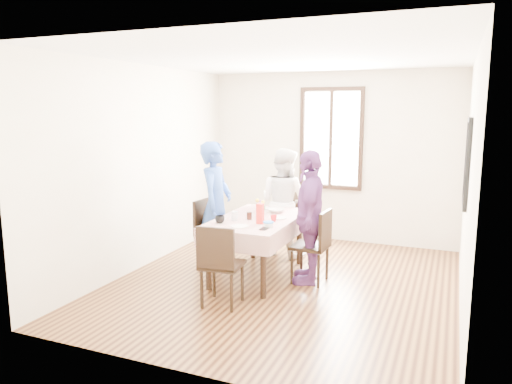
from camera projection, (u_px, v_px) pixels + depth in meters
ground at (284, 283)px, 5.97m from camera, size 4.50×4.50×0.00m
back_wall at (331, 157)px, 7.79m from camera, size 4.00×0.00×4.00m
right_wall at (469, 184)px, 4.99m from camera, size 0.00×4.50×4.50m
window_frame at (331, 139)px, 7.72m from camera, size 1.02×0.06×1.62m
window_pane at (331, 139)px, 7.73m from camera, size 0.90×0.02×1.50m
art_poster at (468, 162)px, 5.23m from camera, size 0.04×0.76×0.96m
dining_table at (257, 247)px, 6.18m from camera, size 0.82×1.47×0.75m
tablecloth at (258, 218)px, 6.12m from camera, size 0.94×1.59×0.01m
chair_left at (215, 234)px, 6.55m from camera, size 0.46×0.46×0.91m
chair_right at (310, 246)px, 5.95m from camera, size 0.44×0.44×0.91m
chair_far at (284, 224)px, 7.09m from camera, size 0.42×0.42×0.91m
chair_near at (222, 264)px, 5.25m from camera, size 0.45×0.45×0.91m
person_left at (216, 205)px, 6.47m from camera, size 0.48×0.66×1.70m
person_far at (283, 202)px, 7.02m from camera, size 0.91×0.80×1.57m
person_right at (309, 217)px, 5.90m from camera, size 0.60×1.03×1.64m
mug_black at (220, 219)px, 5.82m from camera, size 0.14×0.14×0.09m
mug_flag at (274, 218)px, 5.90m from camera, size 0.12×0.12×0.08m
mug_green at (261, 209)px, 6.42m from camera, size 0.14×0.14×0.09m
serving_bowl at (276, 211)px, 6.42m from camera, size 0.26×0.26×0.05m
juice_carton at (260, 214)px, 5.78m from camera, size 0.08×0.08×0.24m
butter_tub at (268, 225)px, 5.62m from camera, size 0.11×0.11×0.05m
jam_jar at (249, 216)px, 6.01m from camera, size 0.07×0.07×0.09m
drinking_glass at (235, 216)px, 5.96m from camera, size 0.08×0.08×0.11m
smartphone at (264, 228)px, 5.55m from camera, size 0.08×0.15×0.01m
flower_vase at (260, 213)px, 6.10m from camera, size 0.06×0.06×0.12m
plate_right at (278, 218)px, 6.08m from camera, size 0.20×0.20×0.01m
plate_far at (271, 209)px, 6.65m from camera, size 0.20×0.20×0.01m
plate_near at (239, 226)px, 5.64m from camera, size 0.20×0.20×0.01m
butter_lid at (268, 222)px, 5.62m from camera, size 0.12×0.12×0.01m
flower_bunch at (260, 204)px, 6.08m from camera, size 0.09×0.09×0.10m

